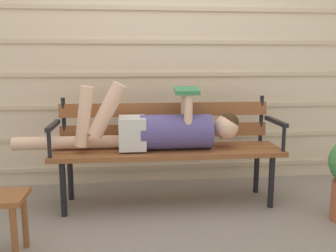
# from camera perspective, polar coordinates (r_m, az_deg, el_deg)

# --- Properties ---
(ground_plane) EXTENTS (12.00, 12.00, 0.00)m
(ground_plane) POSITION_cam_1_polar(r_m,az_deg,el_deg) (2.80, 0.36, -13.15)
(ground_plane) COLOR gray
(house_siding) EXTENTS (4.46, 0.08, 2.54)m
(house_siding) POSITION_cam_1_polar(r_m,az_deg,el_deg) (3.31, -1.09, 12.94)
(house_siding) COLOR beige
(house_siding) RESTS_ON ground
(park_bench) EXTENTS (1.75, 0.44, 0.82)m
(park_bench) POSITION_cam_1_polar(r_m,az_deg,el_deg) (2.87, -0.14, -2.52)
(park_bench) COLOR brown
(park_bench) RESTS_ON ground
(reclining_person) EXTENTS (1.72, 0.27, 0.53)m
(reclining_person) POSITION_cam_1_polar(r_m,az_deg,el_deg) (2.77, -1.57, -0.46)
(reclining_person) COLOR #514784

